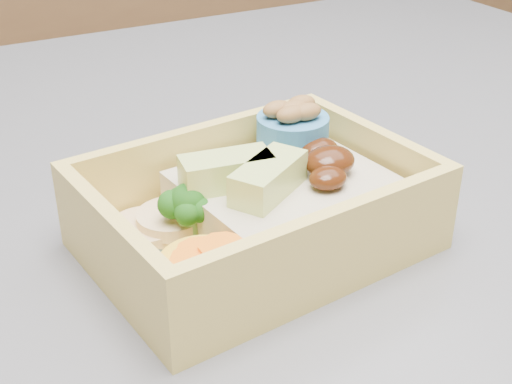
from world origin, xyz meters
TOP-DOWN VIEW (x-y plane):
  - bento_box at (0.11, -0.14)m, footprint 0.19×0.15m

SIDE VIEW (x-z plane):
  - bento_box at x=0.11m, z-range 0.91..0.98m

